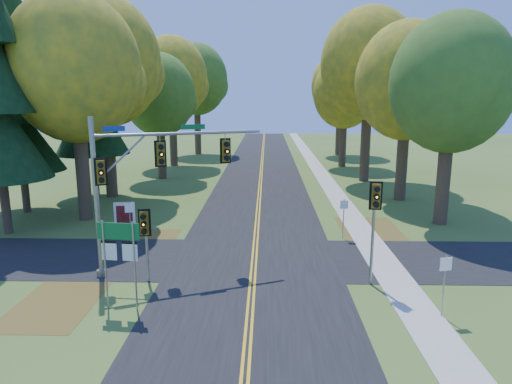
{
  "coord_description": "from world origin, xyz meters",
  "views": [
    {
      "loc": [
        0.6,
        -19.25,
        7.82
      ],
      "look_at": [
        0.06,
        2.82,
        3.2
      ],
      "focal_mm": 32.0,
      "sensor_mm": 36.0,
      "label": 1
    }
  ],
  "objects_px": {
    "traffic_mast": "(141,174)",
    "route_sign_cluster": "(119,247)",
    "info_kiosk": "(125,216)",
    "east_signal_pole": "(375,207)"
  },
  "relations": [
    {
      "from": "info_kiosk",
      "to": "traffic_mast",
      "type": "bearing_deg",
      "value": -75.1
    },
    {
      "from": "route_sign_cluster",
      "to": "info_kiosk",
      "type": "bearing_deg",
      "value": 112.72
    },
    {
      "from": "traffic_mast",
      "to": "east_signal_pole",
      "type": "relative_size",
      "value": 1.6
    },
    {
      "from": "traffic_mast",
      "to": "east_signal_pole",
      "type": "distance_m",
      "value": 10.11
    },
    {
      "from": "east_signal_pole",
      "to": "route_sign_cluster",
      "type": "height_order",
      "value": "east_signal_pole"
    },
    {
      "from": "east_signal_pole",
      "to": "route_sign_cluster",
      "type": "relative_size",
      "value": 1.31
    },
    {
      "from": "east_signal_pole",
      "to": "route_sign_cluster",
      "type": "xyz_separation_m",
      "value": [
        -9.8,
        -2.35,
        -0.99
      ]
    },
    {
      "from": "traffic_mast",
      "to": "route_sign_cluster",
      "type": "height_order",
      "value": "traffic_mast"
    },
    {
      "from": "info_kiosk",
      "to": "route_sign_cluster",
      "type": "bearing_deg",
      "value": -82.72
    },
    {
      "from": "info_kiosk",
      "to": "east_signal_pole",
      "type": "bearing_deg",
      "value": -41.24
    }
  ]
}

